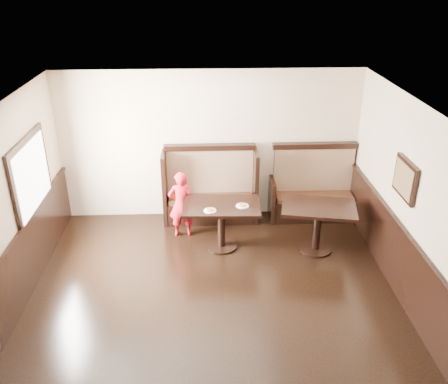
{
  "coord_description": "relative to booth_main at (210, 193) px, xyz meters",
  "views": [
    {
      "loc": [
        -0.09,
        -4.74,
        4.41
      ],
      "look_at": [
        0.22,
        2.35,
        1.0
      ],
      "focal_mm": 38.0,
      "sensor_mm": 36.0,
      "label": 1
    }
  ],
  "objects": [
    {
      "name": "table_main",
      "position": [
        0.17,
        -1.04,
        0.1
      ],
      "size": [
        1.3,
        0.85,
        0.81
      ],
      "rotation": [
        0.0,
        0.0,
        -0.04
      ],
      "color": "black",
      "rests_on": "ground"
    },
    {
      "name": "booth_neighbor",
      "position": [
        1.95,
        -0.0,
        -0.05
      ],
      "size": [
        1.65,
        0.72,
        1.45
      ],
      "color": "black",
      "rests_on": "ground"
    },
    {
      "name": "booth_main",
      "position": [
        0.0,
        0.0,
        0.0
      ],
      "size": [
        1.75,
        0.72,
        1.45
      ],
      "color": "black",
      "rests_on": "ground"
    },
    {
      "name": "child",
      "position": [
        -0.52,
        -0.61,
        0.09
      ],
      "size": [
        0.47,
        0.33,
        1.23
      ],
      "primitive_type": "imported",
      "rotation": [
        0.0,
        0.0,
        3.22
      ],
      "color": "red",
      "rests_on": "ground"
    },
    {
      "name": "room_shell",
      "position": [
        -0.3,
        -3.01,
        0.14
      ],
      "size": [
        7.0,
        7.0,
        7.0
      ],
      "color": "beige",
      "rests_on": "ground"
    },
    {
      "name": "pizza_plate_left",
      "position": [
        -0.02,
        -1.25,
        0.3
      ],
      "size": [
        0.21,
        0.21,
        0.04
      ],
      "color": "white",
      "rests_on": "table_main"
    },
    {
      "name": "table_neighbor",
      "position": [
        1.77,
        -1.2,
        0.1
      ],
      "size": [
        1.33,
        1.0,
        0.84
      ],
      "rotation": [
        0.0,
        0.0,
        -0.19
      ],
      "color": "black",
      "rests_on": "ground"
    },
    {
      "name": "pizza_plate_right",
      "position": [
        0.51,
        -1.11,
        0.3
      ],
      "size": [
        0.21,
        0.21,
        0.04
      ],
      "color": "white",
      "rests_on": "table_main"
    },
    {
      "name": "ground",
      "position": [
        0.0,
        -3.3,
        -0.53
      ],
      "size": [
        7.0,
        7.0,
        0.0
      ],
      "primitive_type": "plane",
      "color": "black",
      "rests_on": "ground"
    }
  ]
}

